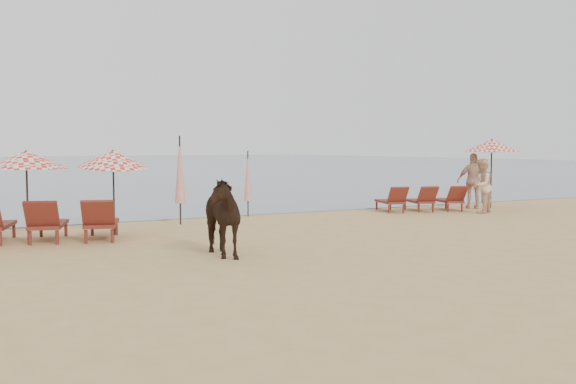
# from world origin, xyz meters

# --- Properties ---
(ground) EXTENTS (120.00, 120.00, 0.00)m
(ground) POSITION_xyz_m (0.00, 0.00, 0.00)
(ground) COLOR tan
(ground) RESTS_ON ground
(sea) EXTENTS (160.00, 140.00, 0.06)m
(sea) POSITION_xyz_m (0.00, 80.00, 0.00)
(sea) COLOR #51606B
(sea) RESTS_ON ground
(lounger_cluster_left) EXTENTS (3.45, 2.61, 0.67)m
(lounger_cluster_left) POSITION_xyz_m (-5.09, 7.05, 0.47)
(lounger_cluster_left) COLOR maroon
(lounger_cluster_left) RESTS_ON ground
(lounger_cluster_right) EXTENTS (3.01, 2.25, 0.59)m
(lounger_cluster_right) POSITION_xyz_m (6.93, 8.54, 0.41)
(lounger_cluster_right) COLOR maroon
(lounger_cluster_right) RESTS_ON ground
(umbrella_open_left_a) EXTENTS (1.83, 1.83, 2.08)m
(umbrella_open_left_a) POSITION_xyz_m (-5.50, 6.90, 1.87)
(umbrella_open_left_a) COLOR black
(umbrella_open_left_a) RESTS_ON ground
(umbrella_open_left_b) EXTENTS (1.69, 1.72, 2.16)m
(umbrella_open_left_b) POSITION_xyz_m (-3.47, 7.52, 1.87)
(umbrella_open_left_b) COLOR black
(umbrella_open_left_b) RESTS_ON ground
(umbrella_open_right) EXTENTS (2.00, 2.00, 2.44)m
(umbrella_open_right) POSITION_xyz_m (9.90, 8.36, 2.19)
(umbrella_open_right) COLOR black
(umbrella_open_right) RESTS_ON ground
(umbrella_closed_left) EXTENTS (0.25, 0.25, 2.04)m
(umbrella_closed_left) POSITION_xyz_m (1.16, 9.83, 1.25)
(umbrella_closed_left) COLOR black
(umbrella_closed_left) RESTS_ON ground
(umbrella_closed_right) EXTENTS (0.30, 0.30, 2.47)m
(umbrella_closed_right) POSITION_xyz_m (-1.36, 8.81, 1.52)
(umbrella_closed_right) COLOR black
(umbrella_closed_right) RESTS_ON ground
(cow) EXTENTS (0.93, 1.90, 1.57)m
(cow) POSITION_xyz_m (-2.39, 3.55, 0.79)
(cow) COLOR black
(cow) RESTS_ON ground
(beachgoer_right_a) EXTENTS (1.08, 0.99, 1.78)m
(beachgoer_right_a) POSITION_xyz_m (8.31, 7.22, 0.89)
(beachgoer_right_a) COLOR #DAA988
(beachgoer_right_a) RESTS_ON ground
(beachgoer_right_b) EXTENTS (1.20, 1.03, 1.93)m
(beachgoer_right_b) POSITION_xyz_m (9.17, 8.45, 0.97)
(beachgoer_right_b) COLOR tan
(beachgoer_right_b) RESTS_ON ground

